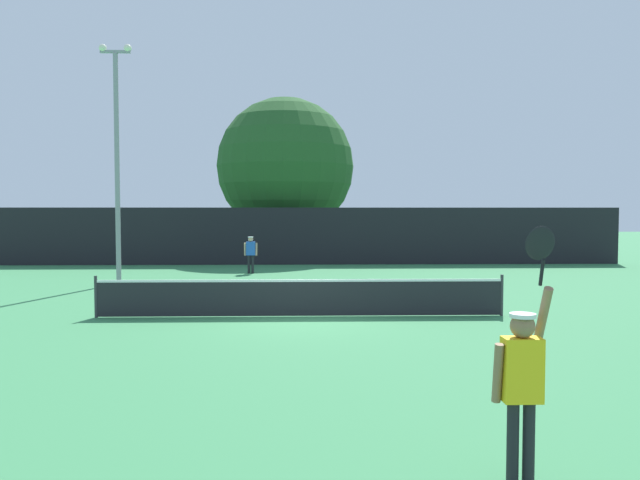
# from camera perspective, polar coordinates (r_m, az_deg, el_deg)

# --- Properties ---
(ground_plane) EXTENTS (120.00, 120.00, 0.00)m
(ground_plane) POSITION_cam_1_polar(r_m,az_deg,el_deg) (16.19, -1.77, -7.01)
(ground_plane) COLOR #387F4C
(tennis_net) EXTENTS (10.53, 0.08, 1.07)m
(tennis_net) POSITION_cam_1_polar(r_m,az_deg,el_deg) (16.11, -1.78, -5.21)
(tennis_net) COLOR #232328
(tennis_net) RESTS_ON ground
(perimeter_fence) EXTENTS (32.14, 0.12, 2.86)m
(perimeter_fence) POSITION_cam_1_polar(r_m,az_deg,el_deg) (31.16, -1.72, 0.36)
(perimeter_fence) COLOR black
(perimeter_fence) RESTS_ON ground
(player_serving) EXTENTS (0.68, 0.40, 2.60)m
(player_serving) POSITION_cam_1_polar(r_m,az_deg,el_deg) (6.60, 18.02, -11.39)
(player_serving) COLOR yellow
(player_serving) RESTS_ON ground
(player_receiving) EXTENTS (0.57, 0.23, 1.59)m
(player_receiving) POSITION_cam_1_polar(r_m,az_deg,el_deg) (26.99, -6.35, -1.01)
(player_receiving) COLOR blue
(player_receiving) RESTS_ON ground
(tennis_ball) EXTENTS (0.07, 0.07, 0.07)m
(tennis_ball) POSITION_cam_1_polar(r_m,az_deg,el_deg) (18.17, 1.13, -5.82)
(tennis_ball) COLOR #CCE033
(tennis_ball) RESTS_ON ground
(light_pole) EXTENTS (1.18, 0.28, 8.78)m
(light_pole) POSITION_cam_1_polar(r_m,az_deg,el_deg) (24.29, -18.08, 7.87)
(light_pole) COLOR gray
(light_pole) RESTS_ON ground
(large_tree) EXTENTS (7.79, 7.79, 9.11)m
(large_tree) POSITION_cam_1_polar(r_m,az_deg,el_deg) (35.82, -3.20, 6.73)
(large_tree) COLOR brown
(large_tree) RESTS_ON ground
(parked_car_near) EXTENTS (2.50, 4.43, 1.69)m
(parked_car_near) POSITION_cam_1_polar(r_m,az_deg,el_deg) (40.18, -12.63, -0.09)
(parked_car_near) COLOR #B7B7BC
(parked_car_near) RESTS_ON ground
(parked_car_mid) EXTENTS (2.36, 4.39, 1.69)m
(parked_car_mid) POSITION_cam_1_polar(r_m,az_deg,el_deg) (38.92, 1.00, -0.11)
(parked_car_mid) COLOR black
(parked_car_mid) RESTS_ON ground
(parked_car_far) EXTENTS (2.46, 4.42, 1.69)m
(parked_car_far) POSITION_cam_1_polar(r_m,az_deg,el_deg) (38.03, 8.39, -0.21)
(parked_car_far) COLOR white
(parked_car_far) RESTS_ON ground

